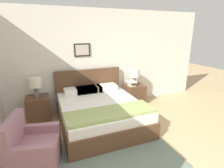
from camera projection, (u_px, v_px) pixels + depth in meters
wall_back at (91, 60)px, 4.66m from camera, size 6.80×0.09×2.60m
area_rug_main at (115, 153)px, 3.03m from camera, size 2.05×1.50×0.01m
bed at (100, 111)px, 3.96m from camera, size 1.75×2.03×1.08m
armchair at (33, 151)px, 2.63m from camera, size 0.79×0.82×0.87m
nightstand_near_window at (39, 108)px, 4.17m from camera, size 0.53×0.50×0.56m
nightstand_by_door at (134, 94)px, 5.09m from camera, size 0.53×0.50×0.56m
table_lamp_near_window at (35, 84)px, 3.99m from camera, size 0.28×0.28×0.47m
table_lamp_by_door at (135, 74)px, 4.91m from camera, size 0.28×0.28×0.47m
book_thick_bottom at (132, 85)px, 4.92m from camera, size 0.17×0.22×0.04m
book_hardcover_middle at (132, 84)px, 4.91m from camera, size 0.16×0.23×0.02m
book_novel_upper at (132, 83)px, 4.90m from camera, size 0.15×0.27×0.04m
book_slim_near_top at (132, 82)px, 4.89m from camera, size 0.21×0.24×0.04m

